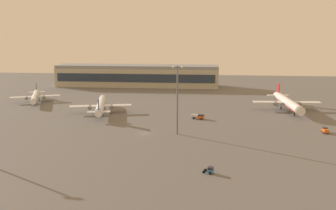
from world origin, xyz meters
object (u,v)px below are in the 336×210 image
Objects in this scene: apron_light_west at (177,96)px; fuel_truck at (198,116)px; airplane_mid_apron at (287,102)px; airplane_far_stand at (35,96)px; airplane_taxiway_distant at (101,105)px; maintenance_van at (325,130)px; pushback_tug at (210,170)px.

fuel_truck is at bearing 72.73° from apron_light_west.
airplane_mid_apron reaches higher than fuel_truck.
airplane_far_stand is at bearing 146.44° from apron_light_west.
fuel_truck is at bearing 23.82° from airplane_mid_apron.
maintenance_van is (104.68, -28.04, -2.82)m from airplane_taxiway_distant.
maintenance_van is at bearing 94.83° from airplane_mid_apron.
apron_light_west is (89.98, -59.70, 12.55)m from airplane_far_stand.
apron_light_west is (-62.03, -7.67, 14.94)m from maintenance_van.
airplane_taxiway_distant reaches higher than airplane_far_stand.
fuel_truck is 1.56× the size of maintenance_van.
airplane_far_stand is 108.71m from apron_light_west.
pushback_tug is (102.72, -100.26, -2.51)m from airplane_far_stand.
fuel_truck reaches higher than pushback_tug.
airplane_mid_apron is at bearing 154.45° from airplane_far_stand.
airplane_mid_apron is 7.05× the size of fuel_truck.
airplane_taxiway_distant is 99.92m from airplane_mid_apron.
apron_light_west reaches higher than airplane_taxiway_distant.
maintenance_van is at bearing 154.63° from pushback_tug.
airplane_taxiway_distant reaches higher than pushback_tug.
apron_light_west is (-56.07, -51.15, 11.62)m from airplane_mid_apron.
airplane_taxiway_distant is at bearing -88.42° from fuel_truck.
fuel_truck is 57.02m from maintenance_van.
airplane_taxiway_distant is 94.31m from pushback_tug.
fuel_truck is at bearing -156.10° from pushback_tug.
airplane_mid_apron is 44.01m from maintenance_van.
airplane_taxiway_distant is 11.64× the size of pushback_tug.
airplane_taxiway_distant is at bearing 130.93° from airplane_far_stand.
apron_light_west reaches higher than maintenance_van.
maintenance_van reaches higher than pushback_tug.
maintenance_van is (152.01, -52.02, -2.40)m from airplane_far_stand.
apron_light_west is at bearing 124.24° from airplane_far_stand.
maintenance_van is 0.15× the size of apron_light_west.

